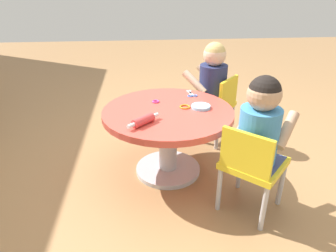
{
  "coord_description": "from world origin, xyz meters",
  "views": [
    {
      "loc": [
        -1.75,
        0.16,
        1.2
      ],
      "look_at": [
        0.0,
        0.0,
        0.35
      ],
      "focal_mm": 32.27,
      "sensor_mm": 36.0,
      "label": 1
    }
  ],
  "objects_px": {
    "rolling_pin": "(143,120)",
    "child_chair_left": "(252,165)",
    "craft_table": "(168,126)",
    "craft_scissors": "(192,95)",
    "seated_child_left": "(260,124)",
    "child_chair_right": "(215,105)",
    "seated_child_right": "(213,76)"
  },
  "relations": [
    {
      "from": "craft_table",
      "to": "child_chair_left",
      "type": "relative_size",
      "value": 1.55
    },
    {
      "from": "seated_child_left",
      "to": "child_chair_right",
      "type": "relative_size",
      "value": 0.95
    },
    {
      "from": "craft_table",
      "to": "seated_child_left",
      "type": "bearing_deg",
      "value": -132.64
    },
    {
      "from": "child_chair_left",
      "to": "craft_scissors",
      "type": "xyz_separation_m",
      "value": [
        0.68,
        0.22,
        0.16
      ]
    },
    {
      "from": "craft_table",
      "to": "craft_scissors",
      "type": "bearing_deg",
      "value": -37.25
    },
    {
      "from": "seated_child_right",
      "to": "craft_scissors",
      "type": "height_order",
      "value": "seated_child_right"
    },
    {
      "from": "seated_child_left",
      "to": "craft_scissors",
      "type": "distance_m",
      "value": 0.7
    },
    {
      "from": "rolling_pin",
      "to": "seated_child_left",
      "type": "bearing_deg",
      "value": -108.73
    },
    {
      "from": "craft_table",
      "to": "seated_child_left",
      "type": "relative_size",
      "value": 1.63
    },
    {
      "from": "craft_table",
      "to": "child_chair_left",
      "type": "xyz_separation_m",
      "value": [
        -0.43,
        -0.41,
        -0.04
      ]
    },
    {
      "from": "child_chair_left",
      "to": "craft_scissors",
      "type": "distance_m",
      "value": 0.73
    },
    {
      "from": "rolling_pin",
      "to": "child_chair_right",
      "type": "bearing_deg",
      "value": -42.43
    },
    {
      "from": "child_chair_right",
      "to": "seated_child_right",
      "type": "distance_m",
      "value": 0.23
    },
    {
      "from": "craft_table",
      "to": "craft_scissors",
      "type": "xyz_separation_m",
      "value": [
        0.25,
        -0.19,
        0.12
      ]
    },
    {
      "from": "craft_table",
      "to": "seated_child_right",
      "type": "xyz_separation_m",
      "value": [
        0.45,
        -0.39,
        0.19
      ]
    },
    {
      "from": "child_chair_left",
      "to": "seated_child_right",
      "type": "xyz_separation_m",
      "value": [
        0.88,
        0.02,
        0.23
      ]
    },
    {
      "from": "child_chair_left",
      "to": "child_chair_right",
      "type": "distance_m",
      "value": 0.86
    },
    {
      "from": "craft_scissors",
      "to": "seated_child_left",
      "type": "bearing_deg",
      "value": -159.39
    },
    {
      "from": "child_chair_right",
      "to": "seated_child_right",
      "type": "bearing_deg",
      "value": 49.1
    },
    {
      "from": "rolling_pin",
      "to": "child_chair_left",
      "type": "bearing_deg",
      "value": -112.13
    },
    {
      "from": "seated_child_left",
      "to": "rolling_pin",
      "type": "relative_size",
      "value": 2.76
    },
    {
      "from": "rolling_pin",
      "to": "craft_scissors",
      "type": "height_order",
      "value": "rolling_pin"
    },
    {
      "from": "craft_table",
      "to": "rolling_pin",
      "type": "relative_size",
      "value": 4.5
    },
    {
      "from": "seated_child_right",
      "to": "rolling_pin",
      "type": "xyz_separation_m",
      "value": [
        -0.65,
        0.54,
        -0.05
      ]
    },
    {
      "from": "child_chair_left",
      "to": "seated_child_right",
      "type": "bearing_deg",
      "value": 1.6
    },
    {
      "from": "child_chair_left",
      "to": "child_chair_right",
      "type": "relative_size",
      "value": 1.0
    },
    {
      "from": "craft_table",
      "to": "child_chair_right",
      "type": "xyz_separation_m",
      "value": [
        0.43,
        -0.42,
        -0.04
      ]
    },
    {
      "from": "child_chair_right",
      "to": "seated_child_right",
      "type": "relative_size",
      "value": 1.05
    },
    {
      "from": "child_chair_right",
      "to": "craft_scissors",
      "type": "distance_m",
      "value": 0.33
    },
    {
      "from": "child_chair_right",
      "to": "craft_table",
      "type": "bearing_deg",
      "value": 135.76
    },
    {
      "from": "craft_scissors",
      "to": "rolling_pin",
      "type": "bearing_deg",
      "value": 142.33
    },
    {
      "from": "child_chair_left",
      "to": "seated_child_left",
      "type": "distance_m",
      "value": 0.23
    }
  ]
}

